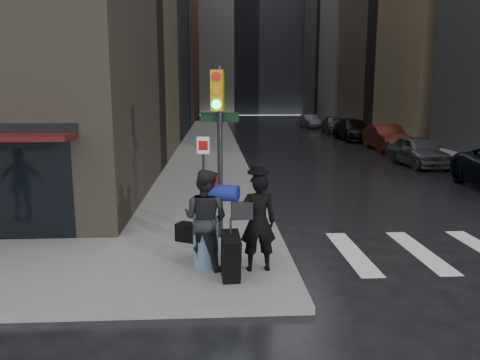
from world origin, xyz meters
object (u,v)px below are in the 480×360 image
(fire_hydrant, at_px, (217,186))
(parked_car_2, at_px, (386,138))
(parked_car_4, at_px, (334,124))
(parked_car_1, at_px, (418,151))
(parked_car_3, at_px, (354,130))
(man_overcoat, at_px, (252,227))
(man_jeans, at_px, (206,218))
(parked_car_5, at_px, (310,121))
(traffic_light, at_px, (217,129))

(fire_hydrant, height_order, parked_car_2, parked_car_2)
(fire_hydrant, bearing_deg, parked_car_4, 67.85)
(fire_hydrant, bearing_deg, parked_car_1, 34.57)
(fire_hydrant, distance_m, parked_car_3, 23.12)
(man_overcoat, distance_m, man_jeans, 0.98)
(man_jeans, bearing_deg, parked_car_4, -80.01)
(parked_car_5, bearing_deg, traffic_light, -109.60)
(man_jeans, xyz_separation_m, parked_car_2, (11.29, 20.53, -0.33))
(man_overcoat, distance_m, traffic_light, 2.89)
(man_jeans, relative_size, parked_car_5, 0.47)
(parked_car_4, relative_size, parked_car_5, 1.10)
(man_jeans, xyz_separation_m, parked_car_3, (11.17, 27.23, -0.34))
(man_jeans, xyz_separation_m, parked_car_5, (10.44, 40.61, -0.45))
(man_jeans, xyz_separation_m, fire_hydrant, (0.28, 6.83, -0.71))
(parked_car_3, xyz_separation_m, parked_car_4, (0.14, 6.69, -0.00))
(man_overcoat, relative_size, parked_car_1, 0.48)
(parked_car_5, bearing_deg, parked_car_4, -87.52)
(parked_car_3, bearing_deg, parked_car_1, -93.37)
(man_overcoat, relative_size, traffic_light, 0.53)
(man_jeans, height_order, traffic_light, traffic_light)
(fire_hydrant, height_order, parked_car_5, parked_car_5)
(parked_car_2, relative_size, parked_car_3, 0.89)
(man_jeans, distance_m, parked_car_1, 17.36)
(traffic_light, bearing_deg, man_overcoat, -60.22)
(parked_car_1, xyz_separation_m, parked_car_4, (0.85, 20.07, 0.05))
(fire_hydrant, xyz_separation_m, parked_car_1, (10.18, 7.02, 0.31))
(parked_car_1, relative_size, parked_car_3, 0.80)
(parked_car_1, bearing_deg, fire_hydrant, -147.92)
(parked_car_1, xyz_separation_m, parked_car_5, (-0.02, 26.76, -0.05))
(traffic_light, xyz_separation_m, parked_car_5, (10.17, 38.73, -2.08))
(man_overcoat, relative_size, man_jeans, 1.07)
(man_overcoat, height_order, parked_car_2, man_overcoat)
(fire_hydrant, bearing_deg, parked_car_5, 73.26)
(man_overcoat, distance_m, parked_car_2, 23.32)
(fire_hydrant, relative_size, parked_car_4, 0.14)
(parked_car_4, xyz_separation_m, parked_car_5, (-0.86, 6.69, -0.10))
(fire_hydrant, bearing_deg, parked_car_3, 61.91)
(traffic_light, xyz_separation_m, parked_car_3, (10.90, 25.35, -1.97))
(parked_car_2, relative_size, parked_car_5, 1.16)
(man_overcoat, distance_m, fire_hydrant, 7.23)
(traffic_light, height_order, parked_car_4, traffic_light)
(man_overcoat, xyz_separation_m, parked_car_3, (10.25, 27.57, -0.24))
(parked_car_4, bearing_deg, man_overcoat, -103.86)
(man_jeans, bearing_deg, fire_hydrant, -63.92)
(man_jeans, relative_size, parked_car_2, 0.40)
(parked_car_4, distance_m, parked_car_5, 6.75)
(man_overcoat, relative_size, parked_car_3, 0.39)
(fire_hydrant, height_order, parked_car_3, parked_car_3)
(parked_car_4, bearing_deg, fire_hydrant, -109.14)
(man_overcoat, bearing_deg, parked_car_5, -107.25)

